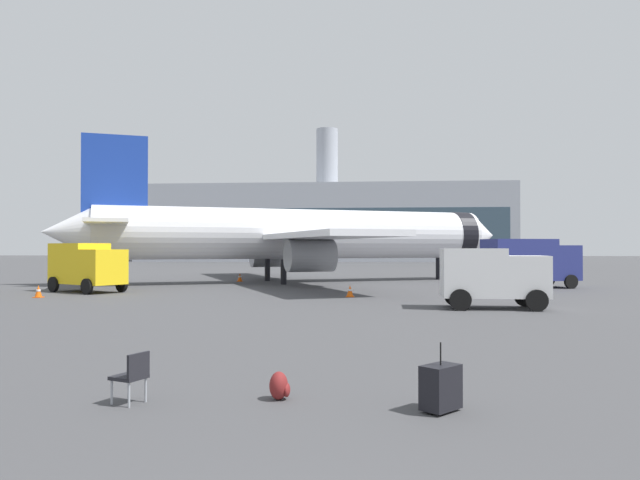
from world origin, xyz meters
TOP-DOWN VIEW (x-y plane):
  - airplane_at_gate at (-5.09, 41.71)m, footprint 33.98×31.21m
  - service_truck at (-16.34, 30.49)m, footprint 5.26×4.32m
  - fuel_truck at (10.88, 36.40)m, footprint 6.44×4.09m
  - cargo_van at (5.71, 22.60)m, footprint 4.44×2.40m
  - safety_cone_near at (-0.61, 28.21)m, footprint 0.44×0.44m
  - safety_cone_mid at (-9.70, 42.25)m, footprint 0.44×0.44m
  - safety_cone_far at (-16.97, 26.41)m, footprint 0.44×0.44m
  - safety_cone_outer at (5.49, 36.39)m, footprint 0.44×0.44m
  - rolling_suitcase at (1.59, 6.04)m, footprint 0.73×0.74m
  - traveller_backpack at (-1.08, 6.56)m, footprint 0.36×0.40m
  - gate_chair at (-3.50, 6.07)m, footprint 0.62×0.62m
  - terminal_building at (-8.74, 117.79)m, footprint 73.03×20.79m

SIDE VIEW (x-z plane):
  - traveller_backpack at x=-1.08m, z-range -0.01..0.47m
  - safety_cone_near at x=-0.61m, z-range -0.01..0.63m
  - safety_cone_far at x=-16.97m, z-range -0.01..0.65m
  - safety_cone_mid at x=-9.70m, z-range -0.01..0.66m
  - rolling_suitcase at x=1.59m, z-range -0.16..0.94m
  - safety_cone_outer at x=5.49m, z-range -0.01..0.81m
  - gate_chair at x=-3.50m, z-range 0.07..0.93m
  - cargo_van at x=5.71m, z-range 0.15..2.75m
  - service_truck at x=-16.34m, z-range 0.16..3.05m
  - fuel_truck at x=10.88m, z-range 0.17..3.37m
  - airplane_at_gate at x=-5.09m, z-range -1.59..8.91m
  - terminal_building at x=-8.74m, z-range -5.86..21.16m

